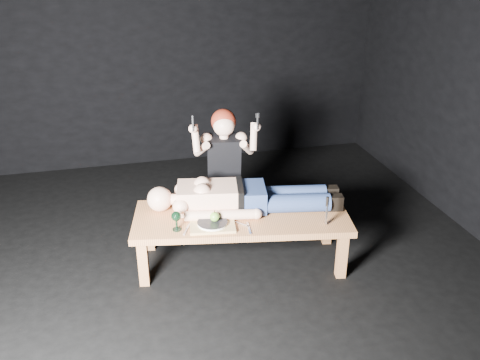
{
  "coord_description": "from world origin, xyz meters",
  "views": [
    {
      "loc": [
        -0.62,
        -3.57,
        2.51
      ],
      "look_at": [
        0.29,
        0.13,
        0.75
      ],
      "focal_mm": 38.91,
      "sensor_mm": 36.0,
      "label": 1
    }
  ],
  "objects_px": {
    "lying_man": "(247,194)",
    "kneeling_woman": "(224,167)",
    "table": "(241,239)",
    "carving_knife": "(327,211)",
    "goblet": "(176,221)",
    "serving_tray": "(212,225)"
  },
  "relations": [
    {
      "from": "lying_man",
      "to": "serving_tray",
      "type": "xyz_separation_m",
      "value": [
        -0.34,
        -0.24,
        -0.12
      ]
    },
    {
      "from": "kneeling_woman",
      "to": "serving_tray",
      "type": "xyz_separation_m",
      "value": [
        -0.26,
        -0.78,
        -0.15
      ]
    },
    {
      "from": "table",
      "to": "lying_man",
      "type": "height_order",
      "value": "lying_man"
    },
    {
      "from": "carving_knife",
      "to": "goblet",
      "type": "bearing_deg",
      "value": -179.93
    },
    {
      "from": "serving_tray",
      "to": "carving_knife",
      "type": "bearing_deg",
      "value": -12.17
    },
    {
      "from": "goblet",
      "to": "serving_tray",
      "type": "bearing_deg",
      "value": -2.47
    },
    {
      "from": "goblet",
      "to": "carving_knife",
      "type": "bearing_deg",
      "value": -9.87
    },
    {
      "from": "table",
      "to": "goblet",
      "type": "relative_size",
      "value": 10.96
    },
    {
      "from": "serving_tray",
      "to": "lying_man",
      "type": "bearing_deg",
      "value": 34.71
    },
    {
      "from": "table",
      "to": "kneeling_woman",
      "type": "height_order",
      "value": "kneeling_woman"
    },
    {
      "from": "table",
      "to": "kneeling_woman",
      "type": "relative_size",
      "value": 1.44
    },
    {
      "from": "lying_man",
      "to": "carving_knife",
      "type": "bearing_deg",
      "value": -28.5
    },
    {
      "from": "goblet",
      "to": "kneeling_woman",
      "type": "bearing_deg",
      "value": 54.66
    },
    {
      "from": "table",
      "to": "goblet",
      "type": "height_order",
      "value": "goblet"
    },
    {
      "from": "lying_man",
      "to": "kneeling_woman",
      "type": "relative_size",
      "value": 1.46
    },
    {
      "from": "lying_man",
      "to": "table",
      "type": "bearing_deg",
      "value": -112.56
    },
    {
      "from": "goblet",
      "to": "table",
      "type": "bearing_deg",
      "value": 10.93
    },
    {
      "from": "lying_man",
      "to": "kneeling_woman",
      "type": "distance_m",
      "value": 0.54
    },
    {
      "from": "lying_man",
      "to": "serving_tray",
      "type": "bearing_deg",
      "value": -135.36
    },
    {
      "from": "lying_man",
      "to": "kneeling_woman",
      "type": "xyz_separation_m",
      "value": [
        -0.08,
        0.54,
        0.03
      ]
    },
    {
      "from": "serving_tray",
      "to": "carving_knife",
      "type": "distance_m",
      "value": 0.91
    },
    {
      "from": "table",
      "to": "carving_knife",
      "type": "xyz_separation_m",
      "value": [
        0.61,
        -0.31,
        0.35
      ]
    }
  ]
}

